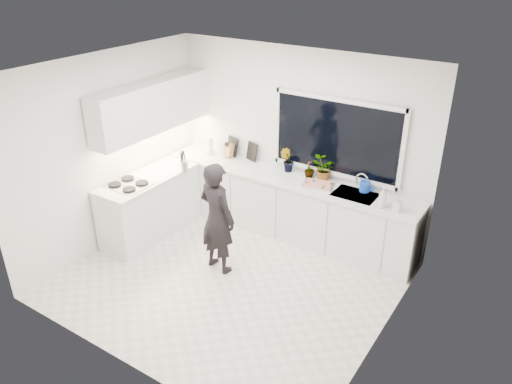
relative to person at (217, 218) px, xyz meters
The scene contains 25 objects.
floor 0.84m from the person, 29.17° to the right, with size 4.00×3.50×0.02m, color beige.
wall_back 1.73m from the person, 80.07° to the left, with size 4.00×0.02×2.70m, color white.
wall_left 1.83m from the person, behind, with size 0.02×3.50×2.70m, color white.
wall_right 2.37m from the person, ahead, with size 0.02×3.50×2.70m, color white.
ceiling 1.98m from the person, 29.17° to the right, with size 4.00×3.50×0.02m, color white.
window 1.96m from the person, 60.68° to the left, with size 1.80×0.02×1.00m, color black.
base_cabinets_back 1.36m from the person, 77.75° to the left, with size 3.92×0.58×0.88m, color white.
base_cabinets_left 1.44m from the person, behind, with size 0.58×1.60×0.88m, color white.
countertop_back 1.32m from the person, 77.66° to the left, with size 3.94×0.62×0.04m, color silver.
countertop_left 1.41m from the person, behind, with size 0.62×1.60×0.04m, color silver.
upper_cabinets 1.94m from the person, 160.20° to the left, with size 0.34×2.10×0.70m, color white.
sink 1.86m from the person, 44.18° to the left, with size 0.58×0.42×0.14m, color silver.
faucet 2.02m from the person, 48.30° to the left, with size 0.03×0.03×0.22m, color silver.
stovetop 1.43m from the person, behind, with size 0.56×0.48×0.03m, color black.
person is the anchor object (origin of this frame).
pizza_tray 1.50m from the person, 57.70° to the left, with size 0.41×0.31×0.03m, color silver.
pizza 1.51m from the person, 57.70° to the left, with size 0.38×0.27×0.01m, color red.
watering_can 2.03m from the person, 46.12° to the left, with size 0.14×0.14×0.13m, color #1442BD.
paper_towel_roll 1.85m from the person, 130.48° to the left, with size 0.11×0.11×0.26m, color white.
knife_block 1.69m from the person, 120.61° to the left, with size 0.13×0.10×0.22m, color #A1794B.
utensil_crock 1.29m from the person, 149.49° to the left, with size 0.13×0.13×0.16m, color silver.
picture_frame_large 1.63m from the person, 107.31° to the left, with size 0.22×0.02×0.28m, color black.
picture_frame_small 1.78m from the person, 118.90° to the left, with size 0.25×0.02×0.30m, color black.
herb_plants 1.61m from the person, 67.38° to the left, with size 0.88×0.35×0.34m.
soap_bottles 2.17m from the person, 32.08° to the left, with size 0.32×0.15×0.27m.
Camera 1 is at (3.19, -4.24, 3.90)m, focal length 35.00 mm.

